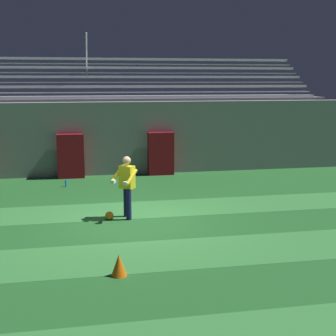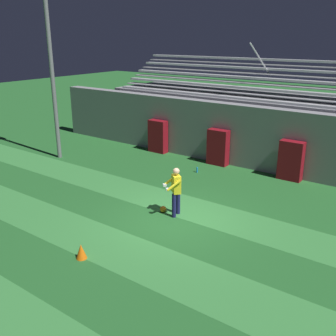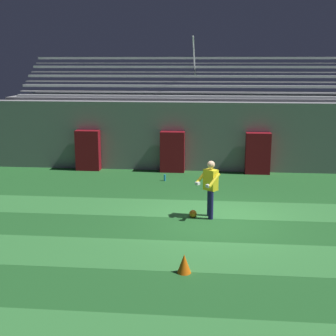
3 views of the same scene
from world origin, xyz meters
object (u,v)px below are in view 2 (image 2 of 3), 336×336
soccer_ball (163,209)px  traffic_cone (81,251)px  padding_pillar_far_left (158,136)px  floodlight_pole (49,40)px  padding_pillar_gate_left (218,147)px  goalkeeper (176,189)px  padding_pillar_gate_right (291,161)px  water_bottle (197,170)px

soccer_ball → traffic_cone: size_ratio=0.52×
padding_pillar_far_left → traffic_cone: bearing=-64.1°
floodlight_pole → traffic_cone: 11.09m
padding_pillar_gate_left → traffic_cone: padding_pillar_gate_left is taller
goalkeeper → traffic_cone: goalkeeper is taller
padding_pillar_gate_right → goalkeeper: goalkeeper is taller
padding_pillar_far_left → goalkeeper: bearing=-48.1°
padding_pillar_gate_left → floodlight_pole: 9.06m
padding_pillar_gate_left → padding_pillar_far_left: bearing=180.0°
padding_pillar_gate_right → traffic_cone: 9.63m
padding_pillar_gate_left → traffic_cone: bearing=-83.6°
padding_pillar_gate_left → traffic_cone: (1.04, -9.31, -0.62)m
padding_pillar_gate_right → padding_pillar_far_left: bearing=180.0°
traffic_cone → water_bottle: 7.88m
traffic_cone → water_bottle: size_ratio=1.75×
padding_pillar_gate_left → padding_pillar_gate_right: 3.42m
floodlight_pole → goalkeeper: floodlight_pole is taller
padding_pillar_far_left → traffic_cone: size_ratio=3.93×
floodlight_pole → goalkeeper: size_ratio=5.30×
floodlight_pole → goalkeeper: bearing=-13.5°
goalkeeper → padding_pillar_gate_right: bearing=71.7°
floodlight_pole → goalkeeper: 9.78m
padding_pillar_far_left → soccer_ball: padding_pillar_far_left is taller
padding_pillar_far_left → water_bottle: size_ratio=6.88×
goalkeeper → water_bottle: 4.52m
goalkeeper → padding_pillar_far_left: bearing=131.9°
padding_pillar_far_left → water_bottle: bearing=-24.6°
padding_pillar_far_left → soccer_ball: bearing=-51.1°
floodlight_pole → water_bottle: (6.69, 2.08, -5.40)m
padding_pillar_gate_right → soccer_ball: padding_pillar_gate_right is taller
padding_pillar_far_left → floodlight_pole: size_ratio=0.19×
water_bottle → traffic_cone: bearing=-81.2°
padding_pillar_gate_left → water_bottle: size_ratio=6.88×
floodlight_pole → water_bottle: floodlight_pole is taller
soccer_ball → water_bottle: size_ratio=0.92×
padding_pillar_gate_left → floodlight_pole: floodlight_pole is taller
padding_pillar_gate_left → soccer_ball: (1.08, -5.67, -0.72)m
padding_pillar_far_left → soccer_ball: 7.31m
padding_pillar_far_left → goalkeeper: size_ratio=0.99×
padding_pillar_gate_right → goalkeeper: bearing=-108.3°
padding_pillar_gate_left → traffic_cone: size_ratio=3.93×
padding_pillar_gate_right → water_bottle: padding_pillar_gate_right is taller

